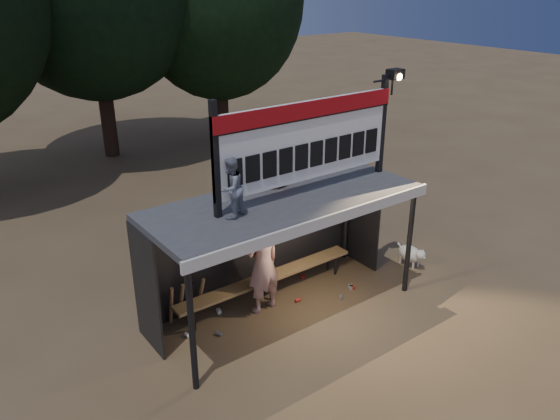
% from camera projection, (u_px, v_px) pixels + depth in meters
% --- Properties ---
extents(ground, '(80.00, 80.00, 0.00)m').
position_uv_depth(ground, '(284.00, 310.00, 10.49)').
color(ground, '#4E3C27').
rests_on(ground, ground).
extents(player, '(0.77, 0.55, 1.99)m').
position_uv_depth(player, '(263.00, 263.00, 10.12)').
color(player, silver).
rests_on(player, ground).
extents(child_a, '(0.60, 0.56, 1.00)m').
position_uv_depth(child_a, '(231.00, 188.00, 8.62)').
color(child_a, gray).
rests_on(child_a, dugout_shelter).
extents(child_b, '(0.58, 0.42, 1.09)m').
position_uv_depth(child_b, '(275.00, 158.00, 9.87)').
color(child_b, '#AD2D1A').
rests_on(child_b, dugout_shelter).
extents(dugout_shelter, '(5.10, 2.08, 2.32)m').
position_uv_depth(dugout_shelter, '(276.00, 218.00, 9.93)').
color(dugout_shelter, '#39393B').
rests_on(dugout_shelter, ground).
extents(scoreboard_assembly, '(4.10, 0.27, 1.99)m').
position_uv_depth(scoreboard_assembly, '(311.00, 137.00, 9.47)').
color(scoreboard_assembly, black).
rests_on(scoreboard_assembly, dugout_shelter).
extents(bench, '(4.00, 0.35, 0.48)m').
position_uv_depth(bench, '(267.00, 278.00, 10.72)').
color(bench, olive).
rests_on(bench, ground).
extents(dog, '(0.36, 0.81, 0.49)m').
position_uv_depth(dog, '(411.00, 254.00, 11.98)').
color(dog, beige).
rests_on(dog, ground).
extents(bats, '(0.68, 0.35, 0.84)m').
position_uv_depth(bats, '(186.00, 300.00, 10.02)').
color(bats, '#8D6442').
rests_on(bats, ground).
extents(litter, '(3.56, 1.19, 0.08)m').
position_uv_depth(litter, '(288.00, 302.00, 10.67)').
color(litter, '#B2311E').
rests_on(litter, ground).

